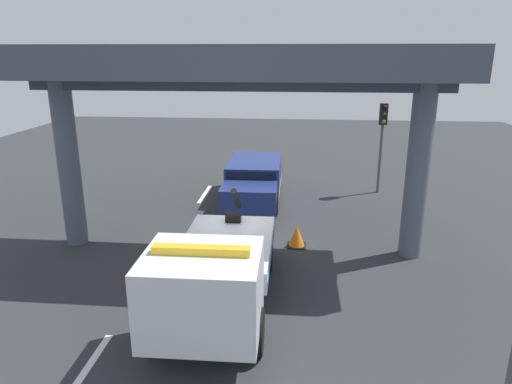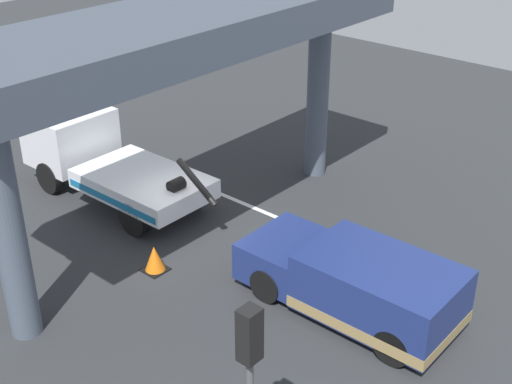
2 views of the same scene
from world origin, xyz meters
name	(u,v)px [view 2 (image 2 of 2)]	position (x,y,z in m)	size (l,w,h in m)	color
ground_plane	(190,234)	(0.00, 0.00, -0.05)	(60.00, 40.00, 0.10)	#2D3033
lane_stripe_west	(423,279)	(-6.00, -2.24, 0.00)	(2.60, 0.16, 0.01)	silver
lane_stripe_mid	(244,204)	(0.00, -2.24, 0.00)	(2.60, 0.16, 0.01)	silver
lane_stripe_east	(116,150)	(6.00, -2.24, 0.00)	(2.60, 0.16, 0.01)	silver
tow_truck_white	(100,156)	(3.80, 0.01, 1.20)	(7.26, 2.46, 2.46)	white
towed_van_green	(357,284)	(-5.46, 0.00, 0.78)	(5.22, 2.26, 1.58)	navy
overpass_structure	(189,42)	(-0.31, 0.00, 5.44)	(3.60, 12.73, 6.24)	#4C5666
traffic_light_near	(249,367)	(-6.98, 5.43, 2.88)	(0.39, 0.32, 3.94)	#515456
traffic_cone_orange	(155,259)	(-0.66, 1.87, 0.33)	(0.59, 0.59, 0.70)	orange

